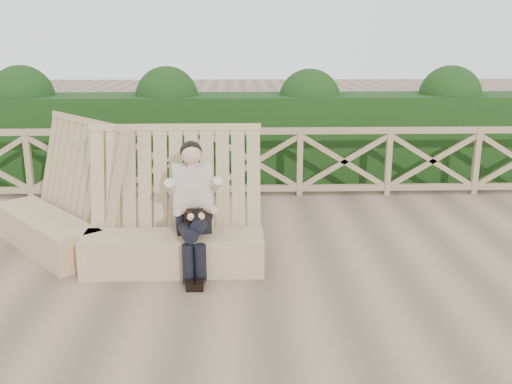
{
  "coord_description": "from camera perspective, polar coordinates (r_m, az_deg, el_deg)",
  "views": [
    {
      "loc": [
        -0.26,
        -5.39,
        2.47
      ],
      "look_at": [
        -0.08,
        0.4,
        0.9
      ],
      "focal_mm": 40.0,
      "sensor_mm": 36.0,
      "label": 1
    }
  ],
  "objects": [
    {
      "name": "ground",
      "position": [
        5.93,
        0.89,
        -9.44
      ],
      "size": [
        60.0,
        60.0,
        0.0
      ],
      "primitive_type": "plane",
      "color": "brown",
      "rests_on": "ground"
    },
    {
      "name": "bench",
      "position": [
        6.78,
        -14.38,
        -3.21
      ],
      "size": [
        3.41,
        2.05,
        1.55
      ],
      "rotation": [
        0.0,
        0.0,
        -0.43
      ],
      "color": "#9F835B",
      "rests_on": "ground"
    },
    {
      "name": "woman",
      "position": [
        6.14,
        -6.33,
        -1.26
      ],
      "size": [
        0.46,
        0.91,
        1.42
      ],
      "rotation": [
        0.0,
        0.0,
        0.17
      ],
      "color": "black",
      "rests_on": "ground"
    },
    {
      "name": "guardrail",
      "position": [
        9.09,
        -0.12,
        3.02
      ],
      "size": [
        10.1,
        0.09,
        1.1
      ],
      "color": "#8F6F53",
      "rests_on": "ground"
    },
    {
      "name": "hedge",
      "position": [
        10.23,
        -0.32,
        5.51
      ],
      "size": [
        12.0,
        1.2,
        1.5
      ],
      "primitive_type": "cube",
      "color": "black",
      "rests_on": "ground"
    }
  ]
}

